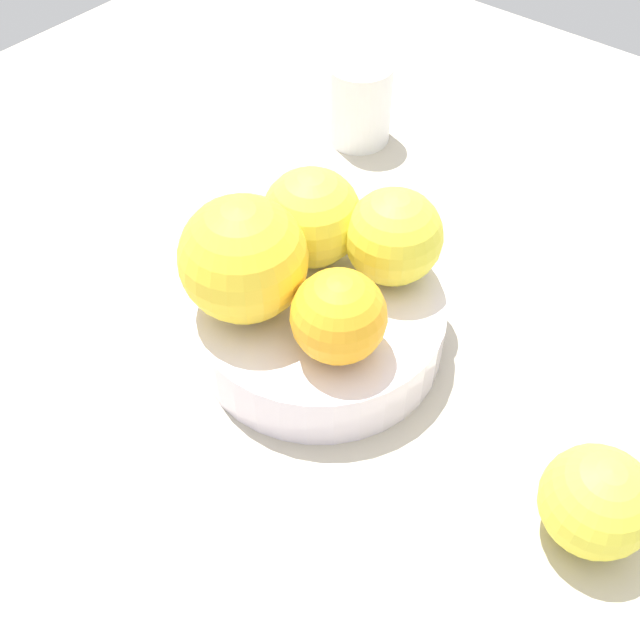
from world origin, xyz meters
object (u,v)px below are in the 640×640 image
(orange_in_bowl_0, at_px, (311,218))
(orange_in_bowl_2, at_px, (243,259))
(fruit_bowl, at_px, (320,325))
(orange_in_bowl_3, at_px, (394,237))
(ceramic_cup, at_px, (359,103))
(orange_in_bowl_1, at_px, (339,317))
(orange_loose_0, at_px, (597,501))

(orange_in_bowl_0, distance_m, orange_in_bowl_2, 0.07)
(fruit_bowl, relative_size, orange_in_bowl_3, 2.57)
(orange_in_bowl_2, bearing_deg, ceramic_cup, 20.95)
(orange_in_bowl_0, bearing_deg, fruit_bowl, -133.70)
(orange_in_bowl_3, distance_m, ceramic_cup, 0.24)
(fruit_bowl, height_order, orange_in_bowl_2, orange_in_bowl_2)
(fruit_bowl, height_order, orange_in_bowl_1, orange_in_bowl_1)
(orange_in_bowl_1, bearing_deg, orange_in_bowl_2, 96.36)
(orange_in_bowl_1, bearing_deg, fruit_bowl, 55.19)
(orange_in_bowl_3, bearing_deg, orange_in_bowl_1, -169.28)
(orange_in_bowl_1, height_order, orange_in_bowl_3, orange_in_bowl_3)
(fruit_bowl, distance_m, orange_in_bowl_1, 0.07)
(fruit_bowl, xyz_separation_m, orange_loose_0, (-0.01, -0.22, 0.01))
(orange_in_bowl_3, bearing_deg, ceramic_cup, 42.75)
(orange_loose_0, bearing_deg, orange_in_bowl_2, 94.20)
(orange_in_bowl_3, height_order, orange_loose_0, orange_in_bowl_3)
(orange_in_bowl_2, xyz_separation_m, orange_in_bowl_3, (0.09, -0.06, -0.01))
(orange_in_bowl_1, height_order, ceramic_cup, orange_in_bowl_1)
(orange_loose_0, bearing_deg, orange_in_bowl_3, 70.53)
(orange_in_bowl_2, bearing_deg, orange_in_bowl_0, -2.04)
(orange_in_bowl_2, bearing_deg, orange_in_bowl_1, -83.64)
(fruit_bowl, xyz_separation_m, ceramic_cup, (0.23, 0.14, 0.02))
(ceramic_cup, bearing_deg, orange_in_bowl_1, -145.46)
(orange_in_bowl_0, relative_size, orange_in_bowl_1, 1.16)
(orange_loose_0, bearing_deg, fruit_bowl, 86.35)
(orange_in_bowl_3, xyz_separation_m, orange_loose_0, (-0.07, -0.20, -0.04))
(orange_in_bowl_0, distance_m, orange_in_bowl_3, 0.06)
(ceramic_cup, bearing_deg, orange_in_bowl_2, -159.05)
(fruit_bowl, distance_m, orange_in_bowl_2, 0.08)
(fruit_bowl, bearing_deg, orange_in_bowl_2, 130.50)
(orange_in_bowl_1, relative_size, ceramic_cup, 0.82)
(orange_in_bowl_0, relative_size, orange_in_bowl_3, 1.04)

